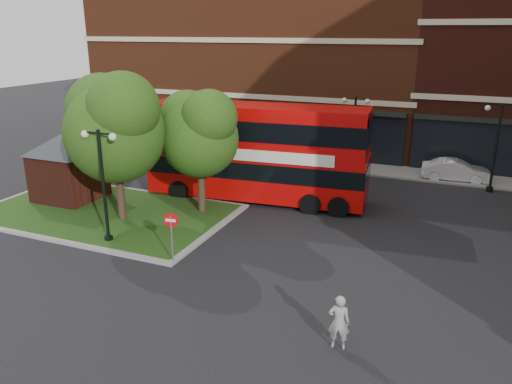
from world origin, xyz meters
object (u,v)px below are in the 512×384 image
at_px(car_silver, 243,149).
at_px(woman, 339,322).
at_px(car_white, 456,170).
at_px(bus, 256,146).

bearing_deg(car_silver, woman, -152.72).
xyz_separation_m(car_silver, car_white, (14.26, 0.00, -0.04)).
bearing_deg(car_silver, car_white, -93.98).
distance_m(bus, car_white, 12.89).
bearing_deg(car_white, car_silver, 85.08).
xyz_separation_m(bus, car_silver, (-4.32, 7.88, -2.26)).
xyz_separation_m(bus, car_white, (9.94, 7.88, -2.30)).
distance_m(woman, car_white, 19.50).
distance_m(bus, woman, 13.81).
height_order(car_silver, car_white, car_silver).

